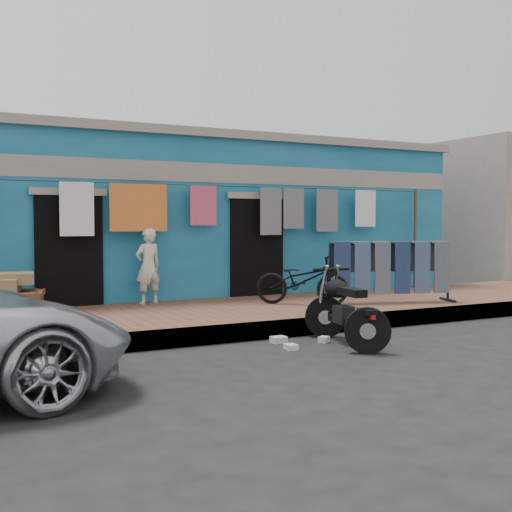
# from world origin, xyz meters

# --- Properties ---
(ground) EXTENTS (80.00, 80.00, 0.00)m
(ground) POSITION_xyz_m (0.00, 0.00, 0.00)
(ground) COLOR black
(ground) RESTS_ON ground
(sidewalk) EXTENTS (28.00, 3.00, 0.25)m
(sidewalk) POSITION_xyz_m (0.00, 3.00, 0.12)
(sidewalk) COLOR brown
(sidewalk) RESTS_ON ground
(curb) EXTENTS (28.00, 0.10, 0.25)m
(curb) POSITION_xyz_m (0.00, 1.55, 0.12)
(curb) COLOR gray
(curb) RESTS_ON ground
(building) EXTENTS (12.20, 5.20, 3.36)m
(building) POSITION_xyz_m (-0.00, 6.99, 1.69)
(building) COLOR #145D83
(building) RESTS_ON ground
(neighbor_right) EXTENTS (6.00, 5.00, 3.80)m
(neighbor_right) POSITION_xyz_m (11.00, 7.00, 1.90)
(neighbor_right) COLOR #9E9384
(neighbor_right) RESTS_ON ground
(clothesline) EXTENTS (10.06, 0.06, 2.10)m
(clothesline) POSITION_xyz_m (0.12, 4.25, 1.80)
(clothesline) COLOR brown
(clothesline) RESTS_ON sidewalk
(seated_person) EXTENTS (0.52, 0.40, 1.29)m
(seated_person) POSITION_xyz_m (-0.94, 4.20, 0.89)
(seated_person) COLOR beige
(seated_person) RESTS_ON sidewalk
(bicycle) EXTENTS (1.56, 1.40, 1.01)m
(bicycle) POSITION_xyz_m (1.35, 2.92, 0.75)
(bicycle) COLOR black
(bicycle) RESTS_ON sidewalk
(motorcycle) EXTENTS (1.00, 1.71, 1.00)m
(motorcycle) POSITION_xyz_m (0.66, 0.68, 0.50)
(motorcycle) COLOR black
(motorcycle) RESTS_ON ground
(jeans_rack) EXTENTS (2.55, 1.78, 1.10)m
(jeans_rack) POSITION_xyz_m (2.87, 2.46, 0.80)
(jeans_rack) COLOR black
(jeans_rack) RESTS_ON sidewalk
(litter_a) EXTENTS (0.21, 0.16, 0.09)m
(litter_a) POSITION_xyz_m (-0.07, 1.20, 0.04)
(litter_a) COLOR silver
(litter_a) RESTS_ON ground
(litter_b) EXTENTS (0.20, 0.19, 0.08)m
(litter_b) POSITION_xyz_m (0.51, 0.96, 0.04)
(litter_b) COLOR silver
(litter_b) RESTS_ON ground
(litter_c) EXTENTS (0.15, 0.19, 0.07)m
(litter_c) POSITION_xyz_m (-0.15, 0.73, 0.04)
(litter_c) COLOR silver
(litter_c) RESTS_ON ground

